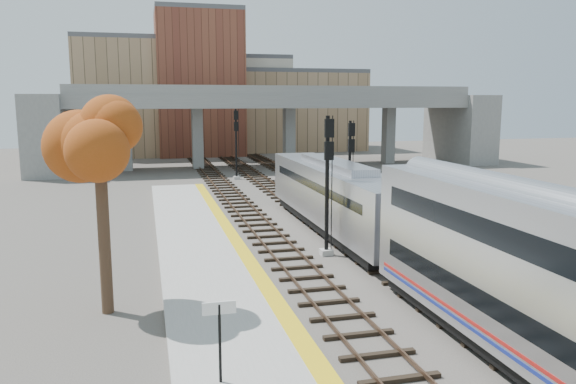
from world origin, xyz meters
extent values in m
plane|color=#47423D|center=(0.00, 0.00, 0.00)|extent=(160.00, 160.00, 0.00)
cube|color=#9E9E99|center=(-7.25, 0.00, 0.17)|extent=(4.50, 60.00, 0.35)
cube|color=yellow|center=(-5.35, 0.00, 0.35)|extent=(0.70, 60.00, 0.01)
cube|color=black|center=(-3.20, 12.50, 0.07)|extent=(2.50, 95.00, 0.14)
cube|color=brown|center=(-3.92, 12.50, 0.18)|extent=(0.07, 95.00, 0.14)
cube|color=brown|center=(-2.48, 12.50, 0.18)|extent=(0.07, 95.00, 0.14)
cube|color=black|center=(1.00, 12.50, 0.07)|extent=(2.50, 95.00, 0.14)
cube|color=brown|center=(0.28, 12.50, 0.18)|extent=(0.07, 95.00, 0.14)
cube|color=brown|center=(1.72, 12.50, 0.18)|extent=(0.07, 95.00, 0.14)
cube|color=black|center=(5.00, 12.50, 0.07)|extent=(2.50, 95.00, 0.14)
cube|color=brown|center=(4.28, 12.50, 0.18)|extent=(0.07, 95.00, 0.14)
cube|color=brown|center=(5.72, 12.50, 0.18)|extent=(0.07, 95.00, 0.14)
cube|color=slate|center=(5.00, 45.00, 7.75)|extent=(46.00, 10.00, 1.50)
cube|color=slate|center=(5.00, 40.20, 9.00)|extent=(46.00, 0.20, 1.00)
cube|color=slate|center=(5.00, 49.80, 9.00)|extent=(46.00, 0.20, 1.00)
cube|color=slate|center=(-12.00, 45.00, 3.50)|extent=(1.20, 1.60, 7.00)
cube|color=slate|center=(-4.00, 45.00, 3.50)|extent=(1.20, 1.60, 7.00)
cube|color=slate|center=(7.00, 45.00, 3.50)|extent=(1.20, 1.60, 7.00)
cube|color=slate|center=(20.00, 45.00, 3.50)|extent=(1.20, 1.60, 7.00)
cube|color=slate|center=(-20.00, 45.00, 4.25)|extent=(4.00, 12.00, 8.50)
cube|color=slate|center=(30.00, 45.00, 4.25)|extent=(4.00, 12.00, 8.50)
cube|color=#A0805D|center=(-10.00, 65.00, 8.00)|extent=(18.00, 14.00, 16.00)
cube|color=#4C4C4F|center=(-10.00, 65.00, 16.30)|extent=(18.00, 14.00, 0.60)
cube|color=beige|center=(4.00, 70.00, 7.00)|extent=(16.00, 16.00, 14.00)
cube|color=#4C4C4F|center=(4.00, 70.00, 14.30)|extent=(16.00, 16.00, 0.60)
cube|color=brown|center=(-2.00, 62.00, 10.00)|extent=(12.00, 10.00, 20.00)
cube|color=#4C4C4F|center=(-2.00, 62.00, 20.30)|extent=(12.00, 10.00, 0.60)
cube|color=#A0805D|center=(14.00, 68.00, 6.00)|extent=(20.00, 14.00, 12.00)
cube|color=#4C4C4F|center=(14.00, 68.00, 12.30)|extent=(20.00, 14.00, 0.60)
cube|color=black|center=(14.00, 28.00, 0.02)|extent=(14.00, 18.00, 0.04)
cube|color=#A8AAB2|center=(1.00, 10.53, 2.35)|extent=(3.00, 19.00, 3.20)
cube|color=black|center=(1.00, 20.05, 2.95)|extent=(2.20, 0.06, 1.10)
cube|color=black|center=(1.00, 10.53, 2.95)|extent=(3.02, 16.15, 0.50)
cube|color=black|center=(1.00, 10.53, 0.50)|extent=(2.70, 17.10, 0.50)
cube|color=#A8AAB2|center=(1.00, 10.53, 4.15)|extent=(1.60, 9.50, 0.40)
cube|color=#9E9E99|center=(-1.10, 5.78, 0.15)|extent=(0.60, 0.60, 0.30)
cylinder|color=black|center=(-1.10, 5.78, 3.57)|extent=(0.20, 0.20, 7.14)
cube|color=black|center=(-1.10, 5.53, 6.52)|extent=(0.46, 0.18, 0.92)
cube|color=black|center=(-1.10, 5.53, 5.40)|extent=(0.46, 0.18, 0.92)
cube|color=#9E9E99|center=(3.00, 13.51, 0.15)|extent=(0.60, 0.60, 0.30)
cylinder|color=black|center=(3.00, 13.51, 3.29)|extent=(0.19, 0.19, 6.58)
cube|color=black|center=(3.00, 13.26, 6.02)|extent=(0.42, 0.18, 0.85)
cube|color=black|center=(3.00, 13.26, 4.98)|extent=(0.42, 0.18, 0.85)
cube|color=#9E9E99|center=(-1.10, 34.78, 0.15)|extent=(0.60, 0.60, 0.30)
cylinder|color=black|center=(-1.10, 34.78, 3.51)|extent=(0.20, 0.20, 7.03)
cube|color=black|center=(-1.10, 34.53, 6.43)|extent=(0.45, 0.18, 0.90)
cube|color=black|center=(-1.10, 34.53, 5.32)|extent=(0.45, 0.18, 0.90)
cylinder|color=black|center=(-8.20, -6.70, 1.45)|extent=(0.08, 0.08, 2.20)
cube|color=white|center=(-8.20, -6.70, 2.45)|extent=(0.90, 0.06, 0.35)
cylinder|color=#382619|center=(-11.53, 0.27, 3.00)|extent=(0.44, 0.44, 6.01)
ellipsoid|color=#A44015|center=(-11.53, 0.27, 6.44)|extent=(3.60, 3.60, 4.29)
imported|color=#99999E|center=(10.83, 22.78, 0.65)|extent=(2.75, 3.87, 1.22)
imported|color=#99999E|center=(14.56, 25.87, 0.68)|extent=(1.52, 3.95, 1.29)
imported|color=#99999E|center=(15.22, 30.19, 0.67)|extent=(3.33, 4.70, 1.26)
camera|label=1|loc=(-9.94, -20.87, 7.89)|focal=35.00mm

